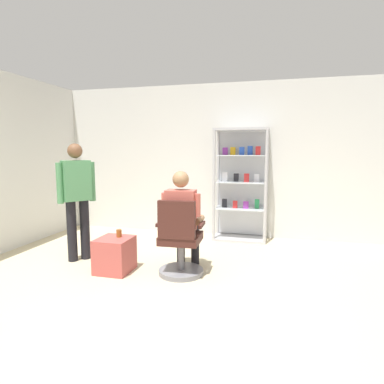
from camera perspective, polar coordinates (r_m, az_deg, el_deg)
The scene contains 8 objects.
ground_plane at distance 3.41m, azimuth -4.46°, elevation -19.57°, with size 7.20×7.20×0.00m, color #C6B793.
back_wall at distance 5.96m, azimuth 4.98°, elevation 5.43°, with size 6.00×0.10×2.70m, color silver.
display_cabinet_main at distance 5.70m, azimuth 8.51°, elevation 1.44°, with size 0.90×0.45×1.90m.
office_chair at distance 4.07m, azimuth -2.12°, elevation -9.09°, with size 0.57×0.56×0.96m.
seated_shopkeeper at distance 4.15m, azimuth -1.59°, elevation -4.24°, with size 0.50×0.58×1.29m.
storage_crate at distance 4.37m, azimuth -13.24°, elevation -10.54°, with size 0.42×0.44×0.44m, color #B24C47.
tea_glass at distance 4.33m, azimuth -12.54°, elevation -6.99°, with size 0.07×0.07×0.10m, color brown.
standing_customer at distance 4.81m, azimuth -19.33°, elevation -0.38°, with size 0.40×0.42×1.63m.
Camera 1 is at (1.02, -2.87, 1.54)m, focal length 30.77 mm.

